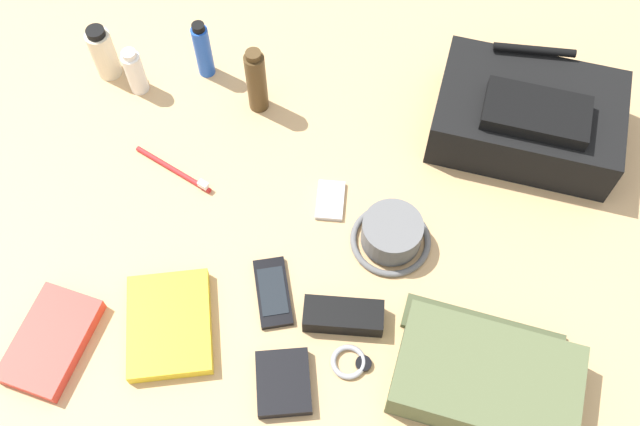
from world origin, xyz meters
TOP-DOWN VIEW (x-y plane):
  - ground_plane at (0.00, 0.00)m, footprint 2.64×2.02m
  - backpack at (0.38, 0.25)m, footprint 0.39×0.29m
  - toiletry_pouch at (0.31, -0.27)m, footprint 0.32×0.26m
  - bucket_hat at (0.14, -0.02)m, footprint 0.15×0.15m
  - lotion_bottle at (-0.49, 0.31)m, footprint 0.05×0.05m
  - toothpaste_tube at (-0.42, 0.27)m, footprint 0.04×0.04m
  - deodorant_spray at (-0.29, 0.34)m, footprint 0.03×0.03m
  - cologne_bottle at (-0.16, 0.26)m, footprint 0.04×0.04m
  - paperback_novel at (-0.43, -0.29)m, footprint 0.15×0.20m
  - travel_guidebook at (-0.24, -0.24)m, footprint 0.18×0.22m
  - cell_phone at (-0.07, -0.15)m, footprint 0.09×0.14m
  - media_player at (0.01, 0.05)m, footprint 0.05×0.09m
  - wristwatch at (0.09, -0.26)m, footprint 0.07×0.06m
  - toothbrush at (-0.29, 0.08)m, footprint 0.17×0.09m
  - wallet at (-0.02, -0.32)m, footprint 0.11×0.13m
  - sunglasses_case at (0.06, -0.19)m, footprint 0.14×0.06m

SIDE VIEW (x-z plane):
  - ground_plane at x=0.00m, z-range -0.02..0.00m
  - media_player at x=0.01m, z-range 0.00..0.01m
  - wristwatch at x=0.09m, z-range 0.00..0.01m
  - cell_phone at x=-0.07m, z-range 0.00..0.01m
  - toothbrush at x=-0.29m, z-range 0.00..0.02m
  - wallet at x=-0.02m, z-range 0.00..0.02m
  - travel_guidebook at x=-0.24m, z-range 0.00..0.03m
  - paperback_novel at x=-0.43m, z-range 0.00..0.03m
  - sunglasses_case at x=0.06m, z-range 0.00..0.04m
  - bucket_hat at x=0.14m, z-range 0.00..0.06m
  - toiletry_pouch at x=0.31m, z-range 0.00..0.08m
  - toothpaste_tube at x=-0.42m, z-range 0.00..0.11m
  - backpack at x=0.38m, z-range -0.01..0.13m
  - lotion_bottle at x=-0.49m, z-range 0.00..0.13m
  - deodorant_spray at x=-0.29m, z-range 0.00..0.14m
  - cologne_bottle at x=-0.16m, z-range 0.00..0.16m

